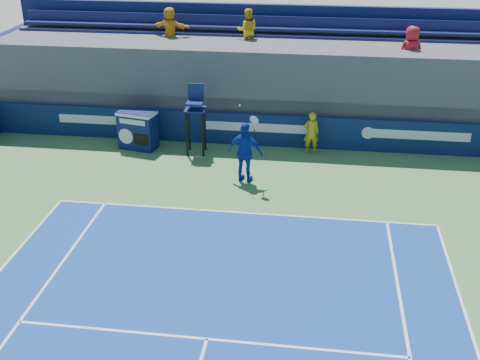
# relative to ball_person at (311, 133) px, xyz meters

# --- Properties ---
(ball_person) EXTENTS (0.60, 0.44, 1.52)m
(ball_person) POSITION_rel_ball_person_xyz_m (0.00, 0.00, 0.00)
(ball_person) COLOR gold
(ball_person) RESTS_ON apron
(back_hoarding) EXTENTS (20.40, 0.21, 1.20)m
(back_hoarding) POSITION_rel_ball_person_xyz_m (-1.82, 0.50, -0.17)
(back_hoarding) COLOR #0D1E49
(back_hoarding) RESTS_ON ground
(match_clock) EXTENTS (1.44, 0.98, 1.40)m
(match_clock) POSITION_rel_ball_person_xyz_m (-6.16, -0.37, -0.03)
(match_clock) COLOR #0F164D
(match_clock) RESTS_ON ground
(umpire_chair) EXTENTS (0.74, 0.74, 2.48)m
(umpire_chair) POSITION_rel_ball_person_xyz_m (-4.00, -0.51, 0.76)
(umpire_chair) COLOR black
(umpire_chair) RESTS_ON ground
(tennis_player) EXTENTS (1.23, 0.75, 2.57)m
(tennis_player) POSITION_rel_ball_person_xyz_m (-2.00, -2.58, 0.23)
(tennis_player) COLOR #132EA0
(tennis_player) RESTS_ON apron
(stadium_seating) EXTENTS (21.00, 4.05, 4.49)m
(stadium_seating) POSITION_rel_ball_person_xyz_m (-1.83, 2.55, 1.07)
(stadium_seating) COLOR #4A4B4F
(stadium_seating) RESTS_ON ground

